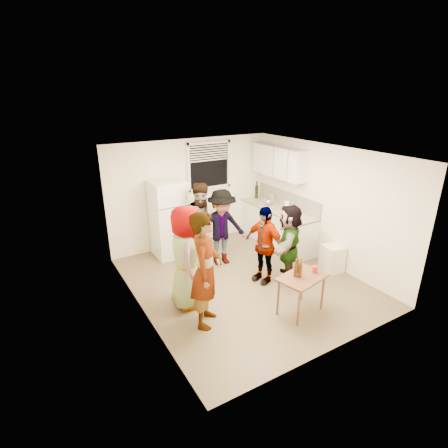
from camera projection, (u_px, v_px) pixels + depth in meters
room at (244, 281)px, 6.82m from camera, size 4.00×4.50×2.50m
window at (209, 166)px, 8.15m from camera, size 1.12×0.10×1.06m
refrigerator at (169, 219)px, 7.67m from camera, size 0.70×0.70×1.70m
counter_lower at (277, 227)px, 8.40m from camera, size 0.60×2.20×0.86m
countertop at (278, 209)px, 8.24m from camera, size 0.64×2.22×0.04m
backsplash at (287, 199)px, 8.30m from camera, size 0.03×2.20×0.36m
upper_cabinets at (279, 162)px, 8.08m from camera, size 0.34×1.60×0.70m
kettle at (268, 205)px, 8.45m from camera, size 0.30×0.27×0.20m
paper_towel at (286, 212)px, 7.95m from camera, size 0.12×0.12×0.26m
wine_bottle at (256, 198)px, 9.01m from camera, size 0.08×0.08×0.33m
beer_bottle_counter at (293, 217)px, 7.66m from camera, size 0.06×0.06×0.21m
blue_cup at (291, 216)px, 7.70m from camera, size 0.08×0.08×0.11m
picture_frame at (272, 198)px, 8.71m from camera, size 0.02×0.20×0.17m
trash_bin at (332, 260)px, 7.15m from camera, size 0.42×0.42×0.56m
serving_table at (299, 311)px, 5.90m from camera, size 0.89×0.69×0.67m
beer_bottle_table at (300, 277)px, 5.64m from camera, size 0.06×0.06×0.25m
red_cup at (314, 273)px, 5.77m from camera, size 0.09×0.09×0.12m
guest_grey at (188, 303)px, 6.12m from camera, size 1.99×1.50×0.57m
guest_stripe at (207, 322)px, 5.63m from camera, size 1.89×1.71×0.45m
guest_back_left at (204, 262)px, 7.60m from camera, size 0.99×1.83×0.67m
guest_back_right at (222, 263)px, 7.55m from camera, size 1.20×1.73×0.61m
guest_black at (262, 280)px, 6.87m from camera, size 1.69×1.24×0.37m
guest_orange at (286, 277)px, 6.97m from camera, size 2.08×2.08×0.45m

